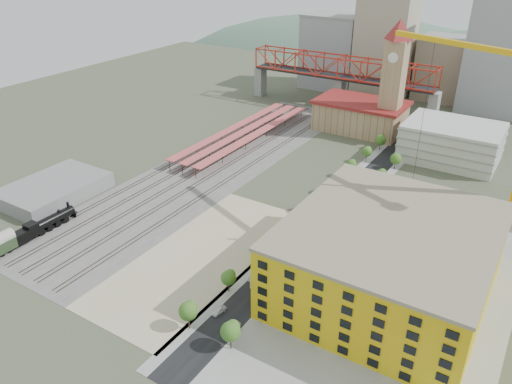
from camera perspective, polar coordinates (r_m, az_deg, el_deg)
The scene contains 31 objects.
ground at distance 155.15m, azimuth 2.17°, elevation -2.15°, with size 400.00×400.00×0.00m, color #474C38.
ballast_strip at distance 185.97m, azimuth -4.73°, elevation 3.03°, with size 36.00×165.00×0.06m, color #605E59.
dirt_lot at distance 134.97m, azimuth -6.12°, elevation -7.27°, with size 28.00×67.00×0.06m, color tan.
street_asphalt at distance 161.03m, azimuth 9.80°, elevation -1.38°, with size 12.00×170.00×0.06m, color black.
sidewalk_west at distance 162.85m, azimuth 8.03°, elevation -0.89°, with size 3.00×170.00×0.04m, color gray.
sidewalk_east at distance 159.39m, azimuth 11.61°, elevation -1.88°, with size 3.00×170.00×0.04m, color gray.
construction_pad at distance 125.64m, azimuth 15.69°, elevation -11.29°, with size 50.00×90.00×0.06m, color gray.
rail_tracks at distance 186.92m, azimuth -5.18°, elevation 3.18°, with size 26.56×160.00×0.18m.
platform_canopies at distance 207.90m, azimuth -1.37°, elevation 6.98°, with size 16.00×80.00×4.12m.
station_hall at distance 223.07m, azimuth 11.84°, elevation 8.57°, with size 38.00×24.00×13.10m.
clock_tower at distance 211.37m, azimuth 15.57°, elevation 13.36°, with size 12.00×12.00×52.00m.
parking_garage at distance 202.16m, azimuth 21.44°, elevation 5.35°, with size 34.00×26.00×14.00m, color silver.
truss_bridge at distance 247.34m, azimuth 9.71°, elevation 13.55°, with size 94.00×9.60×25.60m.
construction_building at distance 120.75m, azimuth 14.90°, elevation -7.39°, with size 44.60×50.60×18.80m.
warehouse at distance 175.29m, azimuth -22.11°, elevation 0.28°, with size 22.00×32.00×5.00m, color gray.
street_trees at distance 152.93m, azimuth 8.31°, elevation -2.92°, with size 15.40×124.40×8.00m.
skyline at distance 271.70m, azimuth 19.52°, elevation 14.50°, with size 133.00×46.00×60.00m.
distant_hills at distance 408.87m, azimuth 26.53°, elevation 1.92°, with size 647.00×264.00×227.00m.
locomotive at distance 155.56m, azimuth -23.16°, elevation -3.54°, with size 3.12×24.11×6.03m.
site_trailer_a at distance 124.43m, azimuth 1.06°, elevation -9.82°, with size 2.31×8.76×2.40m, color silver.
site_trailer_b at distance 124.88m, azimuth 1.26°, elevation -9.55°, with size 2.69×10.23×2.80m, color silver.
site_trailer_c at distance 136.22m, azimuth 4.67°, elevation -6.24°, with size 2.32×8.83×2.42m, color silver.
site_trailer_d at distance 145.17m, azimuth 6.85°, elevation -4.04°, with size 2.34×8.90×2.44m, color silver.
car_0 at distance 116.20m, azimuth -4.27°, elevation -13.40°, with size 1.57×3.89×1.33m, color white.
car_1 at distance 125.72m, azimuth -0.23°, elevation -9.67°, with size 1.41×4.05×1.34m, color gray.
car_2 at distance 137.21m, azimuth 3.45°, elevation -6.13°, with size 2.60×5.64×1.57m, color black.
car_3 at distance 172.50m, azimuth 10.61°, elevation 0.83°, with size 1.90×4.68×1.36m, color navy.
car_4 at distance 111.80m, azimuth -2.58°, elevation -15.28°, with size 1.65×4.11×1.40m, color silver.
car_5 at distance 138.19m, azimuth 6.49°, elevation -6.04°, with size 1.52×4.37×1.44m, color #AFB0B5.
car_6 at distance 163.22m, azimuth 11.35°, elevation -0.86°, with size 2.17×4.71×1.31m, color black.
car_7 at distance 178.22m, azimuth 13.48°, elevation 1.47°, with size 2.25×5.54×1.61m, color navy.
Camera 1 is at (66.79, -117.35, 76.41)m, focal length 35.00 mm.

